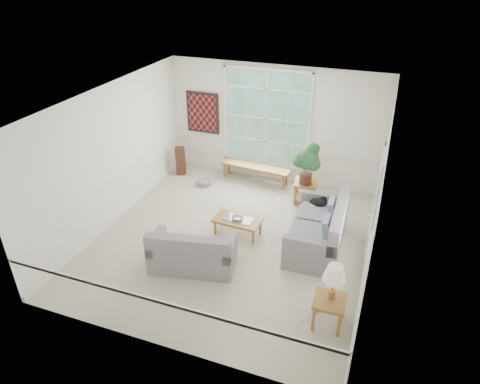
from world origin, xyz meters
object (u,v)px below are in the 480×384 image
at_px(end_table, 305,192).
at_px(side_table, 329,312).
at_px(loveseat_right, 318,224).
at_px(coffee_table, 238,226).
at_px(loveseat_front, 193,248).

bearing_deg(end_table, side_table, -72.10).
height_order(loveseat_right, coffee_table, loveseat_right).
bearing_deg(coffee_table, side_table, -36.82).
relative_size(loveseat_front, end_table, 2.93).
bearing_deg(side_table, loveseat_front, 167.38).
bearing_deg(side_table, coffee_table, 139.88).
bearing_deg(loveseat_front, end_table, 52.81).
height_order(loveseat_front, coffee_table, loveseat_front).
bearing_deg(loveseat_front, coffee_table, 60.01).
height_order(coffee_table, end_table, end_table).
bearing_deg(loveseat_right, side_table, -75.18).
height_order(coffee_table, side_table, side_table).
bearing_deg(loveseat_right, coffee_table, -176.23).
xyz_separation_m(loveseat_right, coffee_table, (-1.66, -0.15, -0.34)).
height_order(loveseat_front, side_table, loveseat_front).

